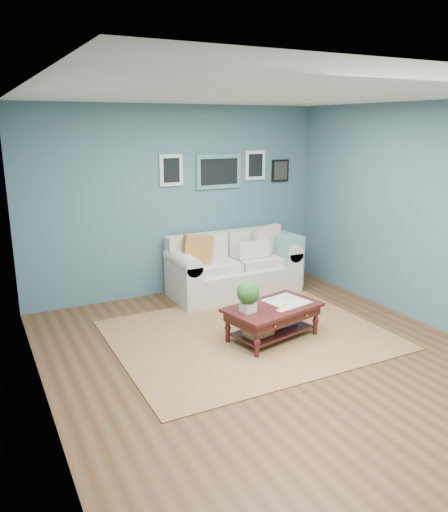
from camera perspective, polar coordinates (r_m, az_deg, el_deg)
room_shell at (r=5.12m, az=5.19°, el=2.72°), size 5.00×5.02×2.70m
area_rug at (r=6.00m, az=2.82°, el=-8.98°), size 3.10×2.48×0.01m
loveseat at (r=7.35m, az=1.59°, el=-1.19°), size 1.91×0.87×0.98m
coffee_table at (r=5.77m, az=5.14°, el=-6.46°), size 1.20×0.85×0.76m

